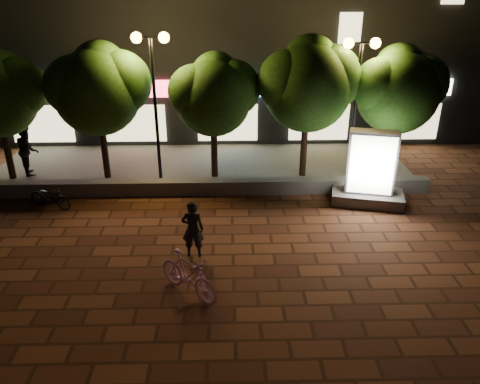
{
  "coord_description": "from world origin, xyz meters",
  "views": [
    {
      "loc": [
        1.01,
        -10.88,
        6.87
      ],
      "look_at": [
        1.34,
        1.5,
        1.18
      ],
      "focal_mm": 35.07,
      "sensor_mm": 36.0,
      "label": 1
    }
  ],
  "objects_px": {
    "tree_left": "(99,86)",
    "street_lamp_left": "(153,70)",
    "tree_far_right": "(399,87)",
    "street_lamp_right": "(359,73)",
    "ad_kiosk": "(370,175)",
    "tree_right": "(309,82)",
    "scooter_parked": "(50,197)",
    "pedestrian": "(28,150)",
    "scooter_pink": "(188,275)",
    "rider": "(193,229)",
    "tree_mid": "(214,92)"
  },
  "relations": [
    {
      "from": "tree_far_right",
      "to": "street_lamp_left",
      "type": "height_order",
      "value": "street_lamp_left"
    },
    {
      "from": "tree_left",
      "to": "ad_kiosk",
      "type": "distance_m",
      "value": 9.68
    },
    {
      "from": "tree_left",
      "to": "scooter_parked",
      "type": "distance_m",
      "value": 4.14
    },
    {
      "from": "tree_mid",
      "to": "scooter_pink",
      "type": "height_order",
      "value": "tree_mid"
    },
    {
      "from": "tree_right",
      "to": "rider",
      "type": "relative_size",
      "value": 3.12
    },
    {
      "from": "pedestrian",
      "to": "scooter_pink",
      "type": "bearing_deg",
      "value": -165.23
    },
    {
      "from": "ad_kiosk",
      "to": "tree_mid",
      "type": "bearing_deg",
      "value": 155.04
    },
    {
      "from": "tree_right",
      "to": "scooter_pink",
      "type": "height_order",
      "value": "tree_right"
    },
    {
      "from": "tree_far_right",
      "to": "street_lamp_left",
      "type": "relative_size",
      "value": 0.92
    },
    {
      "from": "street_lamp_right",
      "to": "rider",
      "type": "height_order",
      "value": "street_lamp_right"
    },
    {
      "from": "tree_far_right",
      "to": "scooter_pink",
      "type": "height_order",
      "value": "tree_far_right"
    },
    {
      "from": "rider",
      "to": "tree_far_right",
      "type": "bearing_deg",
      "value": -138.01
    },
    {
      "from": "street_lamp_right",
      "to": "scooter_pink",
      "type": "distance_m",
      "value": 9.43
    },
    {
      "from": "tree_left",
      "to": "ad_kiosk",
      "type": "xyz_separation_m",
      "value": [
        9.07,
        -2.36,
        -2.44
      ]
    },
    {
      "from": "street_lamp_left",
      "to": "pedestrian",
      "type": "distance_m",
      "value": 5.84
    },
    {
      "from": "street_lamp_right",
      "to": "scooter_parked",
      "type": "bearing_deg",
      "value": -167.93
    },
    {
      "from": "street_lamp_right",
      "to": "pedestrian",
      "type": "height_order",
      "value": "street_lamp_right"
    },
    {
      "from": "street_lamp_right",
      "to": "ad_kiosk",
      "type": "distance_m",
      "value": 3.57
    },
    {
      "from": "street_lamp_right",
      "to": "rider",
      "type": "bearing_deg",
      "value": -136.25
    },
    {
      "from": "street_lamp_left",
      "to": "scooter_parked",
      "type": "height_order",
      "value": "street_lamp_left"
    },
    {
      "from": "tree_right",
      "to": "scooter_parked",
      "type": "height_order",
      "value": "tree_right"
    },
    {
      "from": "tree_far_right",
      "to": "scooter_pink",
      "type": "distance_m",
      "value": 10.43
    },
    {
      "from": "street_lamp_right",
      "to": "ad_kiosk",
      "type": "bearing_deg",
      "value": -86.62
    },
    {
      "from": "tree_right",
      "to": "scooter_pink",
      "type": "xyz_separation_m",
      "value": [
        -3.81,
        -7.19,
        -3.01
      ]
    },
    {
      "from": "street_lamp_right",
      "to": "street_lamp_left",
      "type": "bearing_deg",
      "value": 180.0
    },
    {
      "from": "tree_right",
      "to": "street_lamp_right",
      "type": "distance_m",
      "value": 1.7
    },
    {
      "from": "tree_left",
      "to": "street_lamp_left",
      "type": "height_order",
      "value": "street_lamp_left"
    },
    {
      "from": "tree_far_right",
      "to": "pedestrian",
      "type": "relative_size",
      "value": 2.53
    },
    {
      "from": "scooter_pink",
      "to": "street_lamp_right",
      "type": "bearing_deg",
      "value": 4.73
    },
    {
      "from": "ad_kiosk",
      "to": "scooter_pink",
      "type": "height_order",
      "value": "ad_kiosk"
    },
    {
      "from": "street_lamp_left",
      "to": "scooter_pink",
      "type": "xyz_separation_m",
      "value": [
        1.54,
        -6.93,
        -3.47
      ]
    },
    {
      "from": "tree_right",
      "to": "pedestrian",
      "type": "relative_size",
      "value": 2.69
    },
    {
      "from": "tree_mid",
      "to": "street_lamp_left",
      "type": "relative_size",
      "value": 0.87
    },
    {
      "from": "tree_left",
      "to": "tree_right",
      "type": "height_order",
      "value": "tree_right"
    },
    {
      "from": "street_lamp_left",
      "to": "scooter_parked",
      "type": "bearing_deg",
      "value": -146.18
    },
    {
      "from": "ad_kiosk",
      "to": "scooter_parked",
      "type": "distance_m",
      "value": 10.43
    },
    {
      "from": "pedestrian",
      "to": "tree_left",
      "type": "bearing_deg",
      "value": -123.04
    },
    {
      "from": "tree_right",
      "to": "rider",
      "type": "height_order",
      "value": "tree_right"
    },
    {
      "from": "tree_left",
      "to": "tree_mid",
      "type": "height_order",
      "value": "tree_left"
    },
    {
      "from": "tree_right",
      "to": "street_lamp_left",
      "type": "bearing_deg",
      "value": -177.19
    },
    {
      "from": "scooter_pink",
      "to": "scooter_parked",
      "type": "height_order",
      "value": "scooter_pink"
    },
    {
      "from": "tree_far_right",
      "to": "street_lamp_left",
      "type": "xyz_separation_m",
      "value": [
        -8.55,
        -0.26,
        0.66
      ]
    },
    {
      "from": "rider",
      "to": "scooter_parked",
      "type": "relative_size",
      "value": 1.06
    },
    {
      "from": "ad_kiosk",
      "to": "pedestrian",
      "type": "relative_size",
      "value": 1.33
    },
    {
      "from": "scooter_parked",
      "to": "scooter_pink",
      "type": "bearing_deg",
      "value": -113.31
    },
    {
      "from": "tree_far_right",
      "to": "street_lamp_right",
      "type": "distance_m",
      "value": 1.66
    },
    {
      "from": "tree_far_right",
      "to": "rider",
      "type": "distance_m",
      "value": 9.25
    },
    {
      "from": "street_lamp_right",
      "to": "scooter_pink",
      "type": "relative_size",
      "value": 2.7
    },
    {
      "from": "street_lamp_right",
      "to": "scooter_pink",
      "type": "bearing_deg",
      "value": -128.22
    },
    {
      "from": "scooter_parked",
      "to": "street_lamp_right",
      "type": "bearing_deg",
      "value": -56.83
    }
  ]
}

